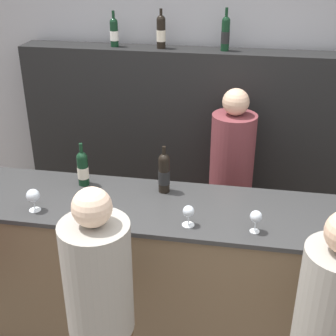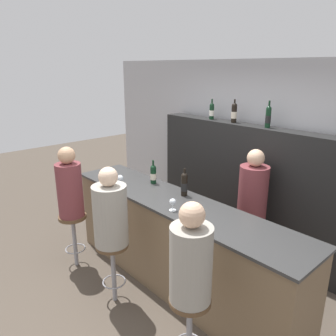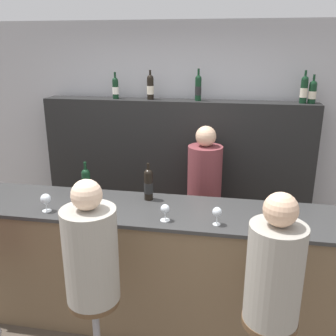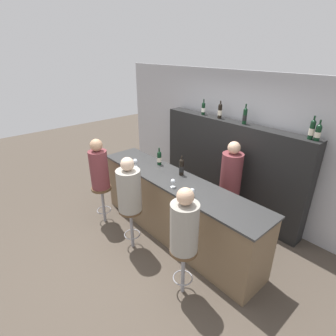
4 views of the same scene
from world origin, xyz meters
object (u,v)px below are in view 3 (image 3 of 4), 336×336
wine_bottle_backbar_0 (115,88)px  wine_bottle_backbar_3 (304,89)px  wine_bottle_backbar_1 (150,87)px  guest_seated_right (275,268)px  bar_stool_middle (95,317)px  wine_glass_0 (46,199)px  wine_bottle_counter_1 (148,184)px  wine_bottle_backbar_2 (198,88)px  bartender (204,205)px  wine_bottle_counter_0 (86,182)px  wine_bottle_backbar_4 (312,92)px  guest_seated_middle (91,250)px  wine_glass_1 (165,210)px  wine_glass_2 (217,212)px

wine_bottle_backbar_0 → wine_bottle_backbar_3: wine_bottle_backbar_3 is taller
wine_bottle_backbar_1 → guest_seated_right: wine_bottle_backbar_1 is taller
guest_seated_right → bar_stool_middle: bearing=180.0°
wine_bottle_backbar_3 → wine_glass_0: 2.73m
wine_bottle_counter_1 → wine_bottle_backbar_2: (0.29, 1.18, 0.69)m
wine_bottle_backbar_2 → wine_bottle_backbar_3: wine_bottle_backbar_2 is taller
wine_bottle_backbar_1 → bartender: 1.41m
wine_bottle_counter_0 → wine_bottle_backbar_3: 2.37m
wine_bottle_backbar_3 → wine_glass_0: size_ratio=2.26×
wine_bottle_backbar_3 → wine_bottle_backbar_2: bearing=180.0°
wine_bottle_backbar_4 → guest_seated_middle: wine_bottle_backbar_4 is taller
wine_bottle_backbar_3 → guest_seated_middle: wine_bottle_backbar_3 is taller
wine_bottle_counter_1 → wine_bottle_backbar_2: size_ratio=0.97×
wine_bottle_backbar_2 → wine_glass_1: size_ratio=2.58×
wine_bottle_backbar_3 → wine_glass_1: size_ratio=2.54×
wine_bottle_counter_1 → wine_glass_1: (0.21, -0.38, -0.05)m
wine_bottle_counter_0 → wine_glass_2: bearing=-18.0°
wine_bottle_counter_0 → bar_stool_middle: 1.16m
wine_bottle_counter_0 → guest_seated_right: size_ratio=0.36×
guest_seated_middle → bar_stool_middle: bearing=116.6°
wine_bottle_backbar_3 → bartender: wine_bottle_backbar_3 is taller
guest_seated_right → bartender: bartender is taller
wine_bottle_counter_0 → bar_stool_middle: wine_bottle_counter_0 is taller
wine_glass_1 → bar_stool_middle: 0.89m
wine_bottle_counter_1 → bartender: size_ratio=0.21×
wine_bottle_backbar_3 → wine_glass_1: bearing=-126.7°
wine_bottle_counter_0 → wine_glass_1: 0.86m
guest_seated_right → bartender: size_ratio=0.54×
wine_bottle_backbar_3 → guest_seated_right: wine_bottle_backbar_3 is taller
wine_bottle_backbar_1 → wine_glass_0: size_ratio=2.16×
wine_bottle_backbar_2 → bar_stool_middle: size_ratio=0.47×
wine_bottle_backbar_4 → wine_glass_2: (-0.86, -1.56, -0.71)m
wine_bottle_backbar_3 → guest_seated_right: (-0.40, -2.06, -0.83)m
wine_bottle_counter_0 → wine_bottle_backbar_3: size_ratio=0.92×
wine_bottle_backbar_2 → wine_bottle_backbar_1: bearing=-180.0°
wine_bottle_backbar_4 → bartender: bearing=-158.8°
wine_glass_0 → wine_glass_2: (1.35, 0.00, -0.00)m
wine_bottle_backbar_3 → guest_seated_right: bearing=-101.0°
wine_bottle_counter_1 → guest_seated_right: size_ratio=0.39×
wine_glass_2 → bartender: bearing=99.1°
wine_bottle_backbar_2 → wine_bottle_backbar_4: (1.17, 0.00, -0.02)m
wine_bottle_counter_0 → wine_bottle_backbar_0: (-0.08, 1.18, 0.69)m
wine_glass_0 → wine_bottle_backbar_0: bearing=86.0°
wine_glass_1 → wine_bottle_backbar_2: bearing=87.3°
wine_glass_0 → guest_seated_right: 1.80m
wine_glass_0 → guest_seated_right: bearing=-16.4°
wine_bottle_counter_0 → wine_bottle_backbar_4: (2.02, 1.18, 0.68)m
wine_glass_1 → bartender: bearing=80.0°
guest_seated_middle → wine_bottle_backbar_0: bearing=102.5°
wine_bottle_counter_1 → wine_bottle_backbar_3: bearing=40.6°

